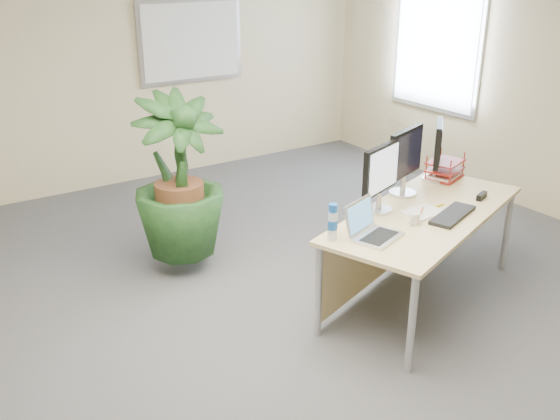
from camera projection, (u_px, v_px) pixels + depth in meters
floor at (305, 358)px, 4.10m from camera, size 8.00×8.00×0.00m
back_wall at (89, 68)px, 6.68m from camera, size 7.00×0.04×2.70m
whiteboard at (191, 41)px, 7.19m from camera, size 1.30×0.04×0.95m
window at (437, 42)px, 7.07m from camera, size 0.04×1.30×1.55m
desk at (412, 227)px, 4.67m from camera, size 2.04×1.38×0.72m
floor_plant at (179, 184)px, 5.03m from camera, size 0.91×0.91×1.50m
monitor_left at (381, 174)px, 4.46m from camera, size 0.44×0.20×0.50m
monitor_right at (405, 158)px, 4.77m from camera, size 0.46×0.21×0.52m
monitor_dark at (437, 147)px, 5.09m from camera, size 0.35×0.33×0.49m
laptop at (370, 228)px, 4.13m from camera, size 0.41×0.38×0.24m
keyboard at (453, 215)px, 4.46m from camera, size 0.51×0.31×0.03m
coffee_mug at (414, 219)px, 4.33m from camera, size 0.11×0.07×0.08m
spiral_notebook at (423, 212)px, 4.53m from camera, size 0.29×0.23×0.01m
orange_pen at (422, 211)px, 4.53m from camera, size 0.12×0.09×0.01m
yellow_highlighter at (439, 206)px, 4.65m from camera, size 0.11×0.03×0.02m
water_bottle at (333, 223)px, 4.06m from camera, size 0.07×0.07×0.25m
letter_tray at (444, 171)px, 5.22m from camera, size 0.37×0.33×0.15m
stapler at (482, 196)px, 4.79m from camera, size 0.14×0.08×0.05m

